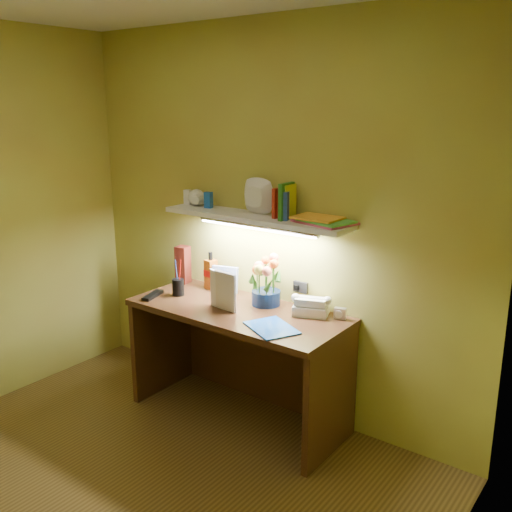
{
  "coord_description": "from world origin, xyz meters",
  "views": [
    {
      "loc": [
        2.09,
        -1.42,
        1.98
      ],
      "look_at": [
        0.03,
        1.35,
        1.06
      ],
      "focal_mm": 40.0,
      "sensor_mm": 36.0,
      "label": 1
    }
  ],
  "objects_px": {
    "desk": "(238,364)",
    "flower_bouquet": "(266,280)",
    "telephone": "(311,305)",
    "desk_clock": "(340,313)",
    "whisky_bottle": "(211,270)"
  },
  "relations": [
    {
      "from": "flower_bouquet",
      "to": "desk_clock",
      "type": "xyz_separation_m",
      "value": [
        0.5,
        0.06,
        -0.13
      ]
    },
    {
      "from": "flower_bouquet",
      "to": "telephone",
      "type": "height_order",
      "value": "flower_bouquet"
    },
    {
      "from": "flower_bouquet",
      "to": "whisky_bottle",
      "type": "xyz_separation_m",
      "value": [
        -0.5,
        0.04,
        -0.03
      ]
    },
    {
      "from": "desk",
      "to": "flower_bouquet",
      "type": "bearing_deg",
      "value": 60.15
    },
    {
      "from": "desk",
      "to": "flower_bouquet",
      "type": "distance_m",
      "value": 0.57
    },
    {
      "from": "flower_bouquet",
      "to": "desk_clock",
      "type": "relative_size",
      "value": 4.68
    },
    {
      "from": "desk_clock",
      "to": "whisky_bottle",
      "type": "xyz_separation_m",
      "value": [
        -1.0,
        -0.01,
        0.09
      ]
    },
    {
      "from": "flower_bouquet",
      "to": "telephone",
      "type": "relative_size",
      "value": 1.57
    },
    {
      "from": "desk",
      "to": "telephone",
      "type": "xyz_separation_m",
      "value": [
        0.42,
        0.19,
        0.44
      ]
    },
    {
      "from": "desk",
      "to": "desk_clock",
      "type": "xyz_separation_m",
      "value": [
        0.6,
        0.22,
        0.41
      ]
    },
    {
      "from": "telephone",
      "to": "desk_clock",
      "type": "relative_size",
      "value": 2.97
    },
    {
      "from": "desk_clock",
      "to": "telephone",
      "type": "bearing_deg",
      "value": 177.13
    },
    {
      "from": "flower_bouquet",
      "to": "whisky_bottle",
      "type": "relative_size",
      "value": 1.25
    },
    {
      "from": "flower_bouquet",
      "to": "whisky_bottle",
      "type": "distance_m",
      "value": 0.5
    },
    {
      "from": "desk",
      "to": "whisky_bottle",
      "type": "xyz_separation_m",
      "value": [
        -0.4,
        0.21,
        0.5
      ]
    }
  ]
}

